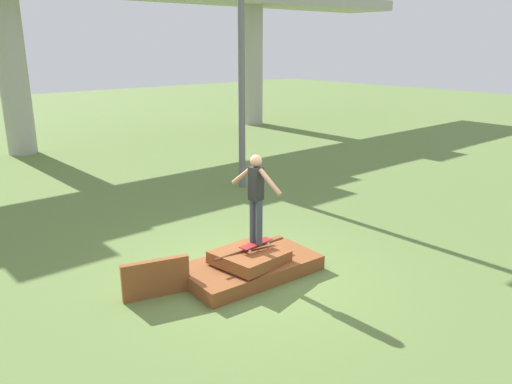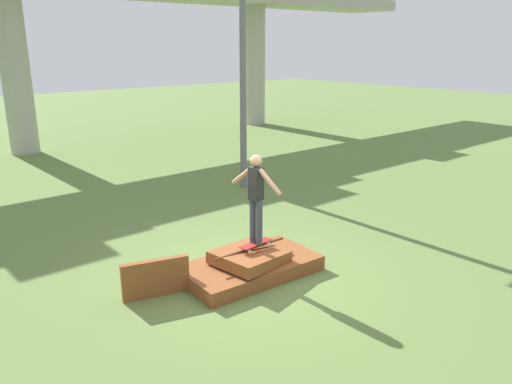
# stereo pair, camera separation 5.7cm
# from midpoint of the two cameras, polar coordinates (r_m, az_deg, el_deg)

# --- Properties ---
(ground_plane) EXTENTS (80.00, 80.00, 0.00)m
(ground_plane) POSITION_cam_midpoint_polar(r_m,az_deg,el_deg) (9.75, -0.84, -9.39)
(ground_plane) COLOR olive
(scrap_pile) EXTENTS (2.68, 1.53, 0.56)m
(scrap_pile) POSITION_cam_midpoint_polar(r_m,az_deg,el_deg) (9.65, -0.86, -8.36)
(scrap_pile) COLOR brown
(scrap_pile) RESTS_ON ground_plane
(scrap_plank_loose) EXTENTS (1.17, 0.44, 0.68)m
(scrap_plank_loose) POSITION_cam_midpoint_polar(r_m,az_deg,el_deg) (9.01, -11.56, -9.64)
(scrap_plank_loose) COLOR brown
(scrap_plank_loose) RESTS_ON ground_plane
(skateboard) EXTENTS (0.75, 0.27, 0.09)m
(skateboard) POSITION_cam_midpoint_polar(r_m,az_deg,el_deg) (9.50, -0.17, -5.93)
(skateboard) COLOR maroon
(skateboard) RESTS_ON scrap_pile
(skater) EXTENTS (0.24, 1.23, 1.71)m
(skater) POSITION_cam_midpoint_polar(r_m,az_deg,el_deg) (9.16, -0.18, -0.08)
(skater) COLOR #383D4C
(skater) RESTS_ON skateboard
(highway_overpass) EXTENTS (44.00, 3.29, 6.81)m
(highway_overpass) POSITION_cam_midpoint_polar(r_m,az_deg,el_deg) (22.04, -27.01, 18.90)
(highway_overpass) COLOR #A8A59E
(highway_overpass) RESTS_ON ground_plane
(utility_pole) EXTENTS (1.30, 0.20, 6.83)m
(utility_pole) POSITION_cam_midpoint_polar(r_m,az_deg,el_deg) (14.95, -1.79, 13.78)
(utility_pole) COLOR slate
(utility_pole) RESTS_ON ground_plane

